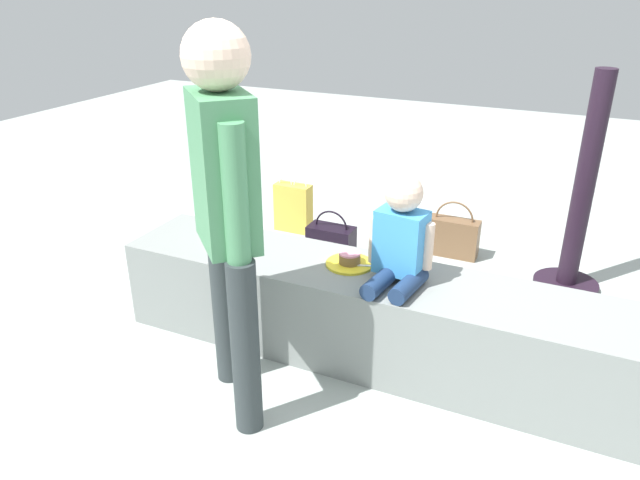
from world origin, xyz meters
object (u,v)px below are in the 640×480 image
at_px(cake_box_white, 228,265).
at_px(handbag_brown_canvas, 453,236).
at_px(child_seated, 400,237).
at_px(gift_bag, 293,207).
at_px(adult_standing, 226,196).
at_px(handbag_black_leather, 331,240).
at_px(party_cup_red, 410,287).
at_px(water_bottle_near_gift, 546,308).
at_px(cake_plate, 350,261).

height_order(cake_box_white, handbag_brown_canvas, handbag_brown_canvas).
height_order(child_seated, cake_box_white, child_seated).
bearing_deg(gift_bag, adult_standing, -70.19).
bearing_deg(child_seated, handbag_brown_canvas, 91.49).
bearing_deg(handbag_black_leather, party_cup_red, -27.11).
xyz_separation_m(water_bottle_near_gift, party_cup_red, (-0.72, 0.00, -0.05)).
bearing_deg(gift_bag, handbag_black_leather, -31.93).
bearing_deg(handbag_black_leather, water_bottle_near_gift, -13.51).
xyz_separation_m(handbag_black_leather, handbag_brown_canvas, (0.71, 0.31, 0.03)).
bearing_deg(adult_standing, party_cup_red, 70.93).
relative_size(adult_standing, cake_box_white, 4.54).
height_order(water_bottle_near_gift, handbag_black_leather, handbag_black_leather).
xyz_separation_m(water_bottle_near_gift, handbag_brown_canvas, (-0.63, 0.64, 0.02)).
distance_m(child_seated, water_bottle_near_gift, 1.04).
relative_size(cake_box_white, handbag_black_leather, 1.13).
xyz_separation_m(water_bottle_near_gift, handbag_black_leather, (-1.35, 0.32, -0.01)).
xyz_separation_m(cake_plate, water_bottle_near_gift, (0.85, 0.59, -0.36)).
bearing_deg(cake_box_white, handbag_black_leather, 49.87).
relative_size(gift_bag, party_cup_red, 3.36).
relative_size(cake_plate, cake_box_white, 0.66).
bearing_deg(cake_plate, water_bottle_near_gift, 34.64).
xyz_separation_m(child_seated, cake_box_white, (-1.19, 0.44, -0.59)).
xyz_separation_m(cake_box_white, handbag_black_leather, (0.44, 0.53, 0.03)).
relative_size(cake_plate, water_bottle_near_gift, 0.95).
relative_size(water_bottle_near_gift, cake_box_white, 0.70).
relative_size(adult_standing, handbag_black_leather, 5.12).
distance_m(child_seated, cake_box_white, 1.40).
distance_m(child_seated, handbag_brown_canvas, 1.39).
height_order(party_cup_red, handbag_black_leather, handbag_black_leather).
relative_size(water_bottle_near_gift, handbag_brown_canvas, 0.64).
height_order(party_cup_red, handbag_brown_canvas, handbag_brown_canvas).
height_order(party_cup_red, cake_box_white, cake_box_white).
xyz_separation_m(adult_standing, cake_box_white, (-0.67, 0.96, -0.86)).
distance_m(cake_plate, water_bottle_near_gift, 1.10).
height_order(child_seated, cake_plate, child_seated).
relative_size(handbag_black_leather, handbag_brown_canvas, 0.82).
bearing_deg(child_seated, cake_plate, 167.04).
xyz_separation_m(gift_bag, handbag_black_leather, (0.40, -0.25, -0.07)).
distance_m(adult_standing, water_bottle_near_gift, 1.81).
distance_m(adult_standing, handbag_black_leather, 1.71).
height_order(child_seated, party_cup_red, child_seated).
bearing_deg(cake_plate, handbag_black_leather, 118.39).
height_order(handbag_black_leather, handbag_brown_canvas, handbag_brown_canvas).
distance_m(party_cup_red, cake_box_white, 1.09).
height_order(child_seated, gift_bag, child_seated).
height_order(child_seated, water_bottle_near_gift, child_seated).
distance_m(cake_plate, gift_bag, 1.49).
bearing_deg(adult_standing, handbag_brown_canvas, 74.84).
xyz_separation_m(adult_standing, cake_plate, (0.27, 0.57, -0.47)).
relative_size(party_cup_red, handbag_brown_canvas, 0.31).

